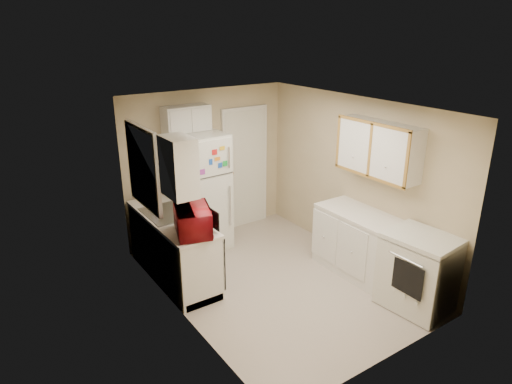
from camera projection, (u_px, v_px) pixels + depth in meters
floor at (276, 281)px, 6.28m from camera, size 3.80×3.80×0.00m
ceiling at (279, 106)px, 5.45m from camera, size 3.80×3.80×0.00m
wall_left at (178, 225)px, 5.12m from camera, size 3.80×3.80×0.00m
wall_right at (355, 180)px, 6.60m from camera, size 3.80×3.80×0.00m
wall_back at (207, 164)px, 7.34m from camera, size 2.80×2.80×0.00m
wall_front at (396, 259)px, 4.39m from camera, size 2.80×2.80×0.00m
left_counter at (173, 247)px, 6.24m from camera, size 0.60×1.80×0.90m
dishwasher at (213, 256)px, 5.91m from camera, size 0.03×0.58×0.72m
sink at (167, 216)px, 6.21m from camera, size 0.54×0.74×0.16m
microwave at (193, 222)px, 5.56m from camera, size 0.68×0.51×0.40m
soap_bottle at (150, 195)px, 6.59m from camera, size 0.09×0.10×0.17m
window_blinds at (144, 167)px, 5.82m from camera, size 0.10×0.98×1.08m
upper_cabinet_left at (179, 167)px, 5.17m from camera, size 0.30×0.45×0.70m
refrigerator at (200, 192)px, 6.96m from camera, size 0.78×0.76×1.82m
cabinet_over_fridge at (186, 119)px, 6.73m from camera, size 0.70×0.30×0.40m
interior_door at (245, 168)px, 7.74m from camera, size 0.86×0.06×2.08m
right_counter at (379, 253)px, 6.08m from camera, size 0.60×2.00×0.90m
stove at (418, 272)px, 5.55m from camera, size 0.73×0.86×0.98m
upper_cabinet_right at (379, 148)px, 5.92m from camera, size 0.30×1.20×0.70m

